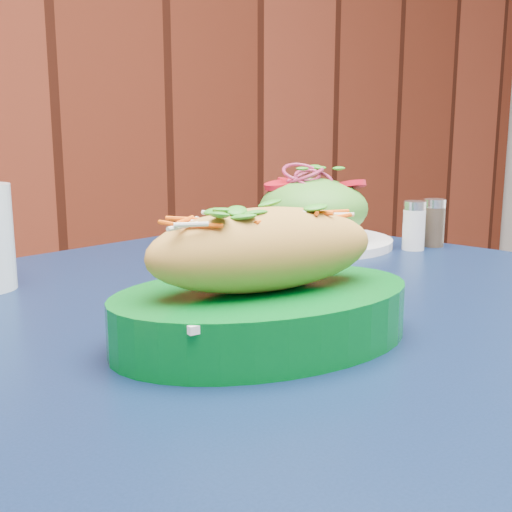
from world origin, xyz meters
TOP-DOWN VIEW (x-y plane):
  - cafe_table at (-0.30, 1.50)m, footprint 0.92×0.92m
  - banh_mi_basket at (-0.41, 1.40)m, footprint 0.28×0.21m
  - salad_plate at (-0.08, 1.70)m, footprint 0.23×0.23m
  - salt_shaker at (0.01, 1.59)m, footprint 0.03×0.03m
  - pepper_shaker at (0.05, 1.59)m, footprint 0.03×0.03m

SIDE VIEW (x-z plane):
  - cafe_table at x=-0.30m, z-range 0.29..1.04m
  - salt_shaker at x=0.01m, z-range 0.75..0.82m
  - pepper_shaker at x=0.05m, z-range 0.75..0.82m
  - banh_mi_basket at x=-0.41m, z-range 0.74..0.85m
  - salad_plate at x=-0.08m, z-range 0.74..0.85m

